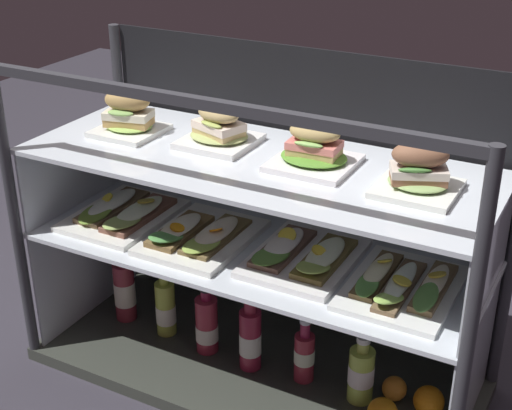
{
  "coord_description": "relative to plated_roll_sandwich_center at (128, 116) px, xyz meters",
  "views": [
    {
      "loc": [
        0.84,
        -1.58,
        1.41
      ],
      "look_at": [
        0.0,
        0.0,
        0.56
      ],
      "focal_mm": 52.21,
      "sensor_mm": 36.0,
      "label": 1
    }
  ],
  "objects": [
    {
      "name": "juice_bottle_back_left",
      "position": [
        0.74,
        -0.02,
        -0.61
      ],
      "size": [
        0.07,
        0.07,
        0.21
      ],
      "color": "#B3CA4E",
      "rests_on": "case_base_deck"
    },
    {
      "name": "orange_fruit_near_left_post",
      "position": [
        0.93,
        0.01,
        -0.66
      ],
      "size": [
        0.08,
        0.08,
        0.08
      ],
      "primitive_type": "sphere",
      "color": "orange",
      "rests_on": "case_base_deck"
    },
    {
      "name": "juice_bottle_front_right_end",
      "position": [
        0.57,
        -0.01,
        -0.62
      ],
      "size": [
        0.06,
        0.06,
        0.2
      ],
      "color": "maroon",
      "rests_on": "case_base_deck"
    },
    {
      "name": "riser_upper_tier",
      "position": [
        0.41,
        -0.01,
        -0.19
      ],
      "size": [
        1.24,
        0.47,
        0.24
      ],
      "color": "silver",
      "rests_on": "shelf_lower_glass"
    },
    {
      "name": "open_sandwich_tray_near_left_corner",
      "position": [
        0.26,
        -0.06,
        -0.29
      ],
      "size": [
        0.26,
        0.34,
        0.06
      ],
      "color": "white",
      "rests_on": "shelf_lower_glass"
    },
    {
      "name": "plated_roll_sandwich_center",
      "position": [
        0.0,
        0.0,
        0.0
      ],
      "size": [
        0.18,
        0.18,
        0.13
      ],
      "color": "white",
      "rests_on": "shelf_upper_glass"
    },
    {
      "name": "riser_lower_tier",
      "position": [
        0.41,
        -0.01,
        -0.51
      ],
      "size": [
        1.24,
        0.47,
        0.38
      ],
      "color": "silver",
      "rests_on": "case_base_deck"
    },
    {
      "name": "juice_bottle_front_left_end",
      "position": [
        -0.07,
        -0.0,
        -0.59
      ],
      "size": [
        0.07,
        0.07,
        0.26
      ],
      "color": "maroon",
      "rests_on": "case_base_deck"
    },
    {
      "name": "juice_bottle_back_right",
      "position": [
        0.25,
        -0.03,
        -0.61
      ],
      "size": [
        0.07,
        0.07,
        0.22
      ],
      "color": "#9B283B",
      "rests_on": "case_base_deck"
    },
    {
      "name": "ground_plane",
      "position": [
        0.41,
        -0.01,
        -0.75
      ],
      "size": [
        6.0,
        6.0,
        0.02
      ],
      "primitive_type": "cube",
      "color": "#312E37",
      "rests_on": "ground"
    },
    {
      "name": "juice_bottle_front_second",
      "position": [
        0.09,
        -0.01,
        -0.61
      ],
      "size": [
        0.06,
        0.06,
        0.24
      ],
      "color": "#BAC848",
      "rests_on": "case_base_deck"
    },
    {
      "name": "case_frame",
      "position": [
        0.41,
        0.15,
        -0.23
      ],
      "size": [
        1.3,
        0.54,
        0.93
      ],
      "color": "#333338",
      "rests_on": "ground"
    },
    {
      "name": "shelf_lower_glass",
      "position": [
        0.41,
        -0.01,
        -0.31
      ],
      "size": [
        1.25,
        0.49,
        0.01
      ],
      "primitive_type": "cube",
      "color": "silver",
      "rests_on": "riser_lower_tier"
    },
    {
      "name": "open_sandwich_tray_center",
      "position": [
        -0.01,
        -0.04,
        -0.29
      ],
      "size": [
        0.26,
        0.34,
        0.07
      ],
      "color": "white",
      "rests_on": "shelf_lower_glass"
    },
    {
      "name": "plated_roll_sandwich_near_right_corner",
      "position": [
        0.27,
        0.04,
        -0.01
      ],
      "size": [
        0.19,
        0.19,
        0.11
      ],
      "color": "white",
      "rests_on": "shelf_upper_glass"
    },
    {
      "name": "open_sandwich_tray_mid_right",
      "position": [
        0.56,
        -0.03,
        -0.29
      ],
      "size": [
        0.26,
        0.34,
        0.07
      ],
      "color": "white",
      "rests_on": "shelf_lower_glass"
    },
    {
      "name": "orange_fruit_beside_bottles",
      "position": [
        0.83,
        0.02,
        -0.66
      ],
      "size": [
        0.07,
        0.07,
        0.07
      ],
      "primitive_type": "sphere",
      "color": "orange",
      "rests_on": "case_base_deck"
    },
    {
      "name": "plated_roll_sandwich_mid_right",
      "position": [
        0.56,
        0.02,
        -0.01
      ],
      "size": [
        0.2,
        0.2,
        0.11
      ],
      "color": "white",
      "rests_on": "shelf_upper_glass"
    },
    {
      "name": "open_sandwich_tray_mid_left",
      "position": [
        0.84,
        -0.05,
        -0.29
      ],
      "size": [
        0.26,
        0.34,
        0.06
      ],
      "color": "white",
      "rests_on": "shelf_lower_glass"
    },
    {
      "name": "case_base_deck",
      "position": [
        0.41,
        -0.01,
        -0.72
      ],
      "size": [
        1.3,
        0.54,
        0.04
      ],
      "primitive_type": "cube",
      "color": "#343730",
      "rests_on": "ground"
    },
    {
      "name": "juice_bottle_tucked_behind",
      "position": [
        0.41,
        -0.04,
        -0.6
      ],
      "size": [
        0.07,
        0.07,
        0.25
      ],
      "color": "maroon",
      "rests_on": "case_base_deck"
    },
    {
      "name": "shelf_upper_glass",
      "position": [
        0.41,
        -0.01,
        -0.06
      ],
      "size": [
        1.25,
        0.49,
        0.01
      ],
      "primitive_type": "cube",
      "color": "silver",
      "rests_on": "riser_upper_tier"
    },
    {
      "name": "plated_roll_sandwich_far_right",
      "position": [
        0.84,
        -0.01,
        -0.0
      ],
      "size": [
        0.19,
        0.19,
        0.12
      ],
      "color": "white",
      "rests_on": "shelf_upper_glass"
    }
  ]
}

